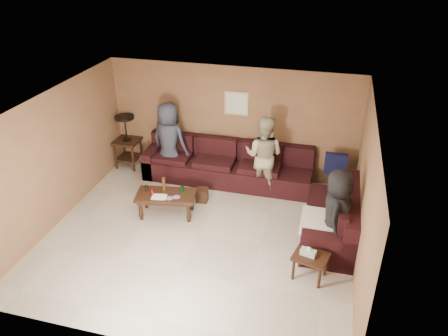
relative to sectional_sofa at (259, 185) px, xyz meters
The scene contains 10 objects.
room 2.18m from the sectional_sofa, 118.22° to the right, with size 5.60×5.50×2.50m.
sectional_sofa is the anchor object (origin of this frame).
coffee_table 1.94m from the sectional_sofa, 147.94° to the right, with size 1.22×0.76×0.75m.
end_table_left 3.34m from the sectional_sofa, 168.26° to the left, with size 0.56×0.56×1.26m.
side_table_right 2.45m from the sectional_sofa, 59.98° to the right, with size 0.62×0.55×0.59m.
waste_bin 1.19m from the sectional_sofa, 160.91° to the right, with size 0.23×0.23×0.28m, color #321B10.
wall_art 1.82m from the sectional_sofa, 126.63° to the left, with size 0.52×0.04×0.52m.
person_left 2.23m from the sectional_sofa, 167.48° to the left, with size 0.86×0.56×1.76m, color #313644.
person_middle 0.63m from the sectional_sofa, 85.52° to the left, with size 0.83×0.65×1.72m, color tan.
person_right 2.12m from the sectional_sofa, 41.36° to the right, with size 0.78×0.51×1.60m, color black.
Camera 1 is at (2.09, -6.16, 4.93)m, focal length 35.00 mm.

